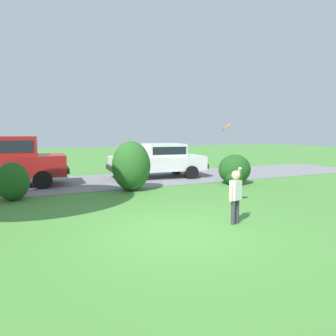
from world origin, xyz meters
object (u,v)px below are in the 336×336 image
at_px(parked_sedan, 159,159).
at_px(parked_suv, 2,159).
at_px(frisbee, 227,127).
at_px(child_thrower, 235,192).

xyz_separation_m(parked_sedan, parked_suv, (-6.37, 0.04, 0.23)).
height_order(parked_sedan, frisbee, frisbee).
bearing_deg(frisbee, parked_sedan, 82.52).
relative_size(parked_sedan, parked_suv, 0.95).
bearing_deg(frisbee, child_thrower, -115.51).
bearing_deg(parked_sedan, parked_suv, 179.64).
relative_size(parked_sedan, frisbee, 14.76).
distance_m(parked_sedan, frisbee, 6.57).
bearing_deg(parked_sedan, child_thrower, -100.38).
distance_m(parked_sedan, parked_suv, 6.38).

